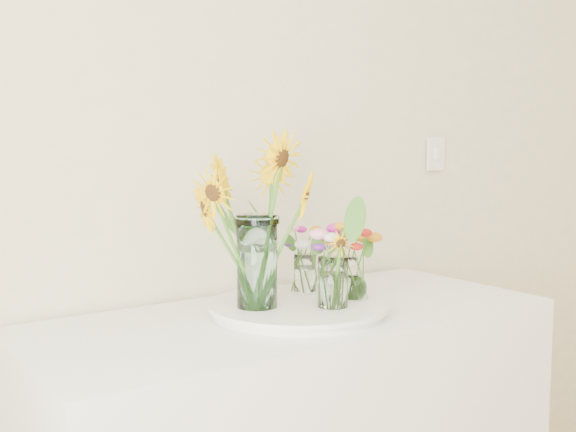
# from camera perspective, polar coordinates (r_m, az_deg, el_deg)

# --- Properties ---
(tray) EXTENTS (0.44, 0.44, 0.02)m
(tray) POSITION_cam_1_polar(r_m,az_deg,el_deg) (1.89, 0.82, -7.39)
(tray) COLOR white
(tray) RESTS_ON counter
(mason_jar) EXTENTS (0.11, 0.11, 0.24)m
(mason_jar) POSITION_cam_1_polar(r_m,az_deg,el_deg) (1.82, -2.48, -3.67)
(mason_jar) COLOR #B6EAEC
(mason_jar) RESTS_ON tray
(sunflower_bouquet) EXTENTS (0.61, 0.61, 0.46)m
(sunflower_bouquet) POSITION_cam_1_polar(r_m,az_deg,el_deg) (1.81, -2.49, -0.25)
(sunflower_bouquet) COLOR #FFC605
(sunflower_bouquet) RESTS_ON tray
(small_vase_a) EXTENTS (0.08, 0.08, 0.13)m
(small_vase_a) POSITION_cam_1_polar(r_m,az_deg,el_deg) (1.84, 3.56, -5.31)
(small_vase_a) COLOR white
(small_vase_a) RESTS_ON tray
(wildflower_posy_a) EXTENTS (0.17, 0.17, 0.22)m
(wildflower_posy_a) POSITION_cam_1_polar(r_m,az_deg,el_deg) (1.83, 3.57, -3.93)
(wildflower_posy_a) COLOR orange
(wildflower_posy_a) RESTS_ON tray
(small_vase_b) EXTENTS (0.09, 0.09, 0.12)m
(small_vase_b) POSITION_cam_1_polar(r_m,az_deg,el_deg) (1.94, 5.11, -4.97)
(small_vase_b) COLOR white
(small_vase_b) RESTS_ON tray
(wildflower_posy_b) EXTENTS (0.19, 0.19, 0.21)m
(wildflower_posy_b) POSITION_cam_1_polar(r_m,az_deg,el_deg) (1.93, 5.12, -3.66)
(wildflower_posy_b) COLOR orange
(wildflower_posy_b) RESTS_ON tray
(small_vase_c) EXTENTS (0.07, 0.07, 0.11)m
(small_vase_c) POSITION_cam_1_polar(r_m,az_deg,el_deg) (2.02, 1.33, -4.57)
(small_vase_c) COLOR white
(small_vase_c) RESTS_ON tray
(wildflower_posy_c) EXTENTS (0.18, 0.18, 0.20)m
(wildflower_posy_c) POSITION_cam_1_polar(r_m,az_deg,el_deg) (2.02, 1.34, -3.31)
(wildflower_posy_c) COLOR orange
(wildflower_posy_c) RESTS_ON tray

